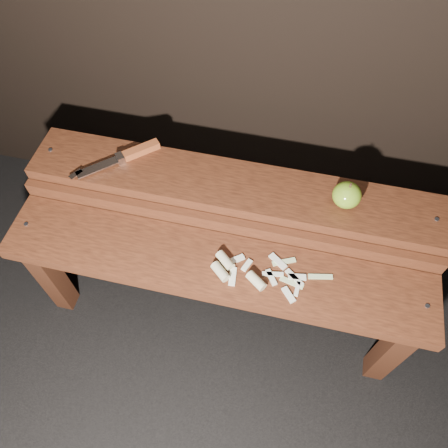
% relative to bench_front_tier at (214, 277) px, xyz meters
% --- Properties ---
extents(ground, '(60.00, 60.00, 0.00)m').
position_rel_bench_front_tier_xyz_m(ground, '(0.00, 0.06, -0.35)').
color(ground, black).
extents(bench_front_tier, '(1.20, 0.20, 0.42)m').
position_rel_bench_front_tier_xyz_m(bench_front_tier, '(0.00, 0.00, 0.00)').
color(bench_front_tier, '#391A0E').
rests_on(bench_front_tier, ground).
extents(bench_rear_tier, '(1.20, 0.21, 0.50)m').
position_rel_bench_front_tier_xyz_m(bench_rear_tier, '(0.00, 0.23, 0.06)').
color(bench_rear_tier, '#391A0E').
rests_on(bench_rear_tier, ground).
extents(apple, '(0.08, 0.08, 0.08)m').
position_rel_bench_front_tier_xyz_m(apple, '(0.31, 0.23, 0.18)').
color(apple, olive).
rests_on(apple, bench_rear_tier).
extents(knife, '(0.22, 0.20, 0.02)m').
position_rel_bench_front_tier_xyz_m(knife, '(-0.32, 0.26, 0.16)').
color(knife, '#964420').
rests_on(knife, bench_rear_tier).
extents(apple_scraps, '(0.32, 0.14, 0.03)m').
position_rel_bench_front_tier_xyz_m(apple_scraps, '(0.09, -0.00, 0.08)').
color(apple_scraps, beige).
rests_on(apple_scraps, bench_front_tier).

